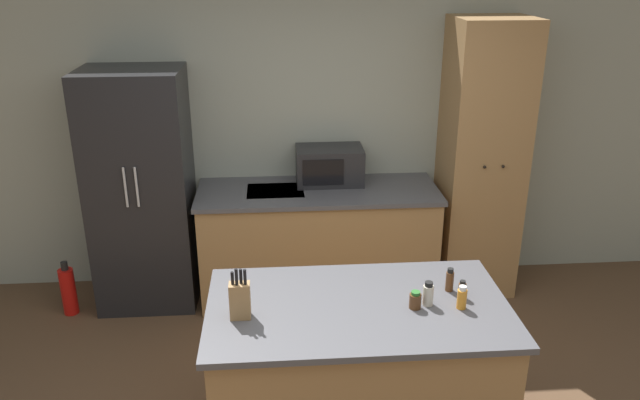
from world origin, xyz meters
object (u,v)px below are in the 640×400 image
spice_bottle_tall_dark (450,280)px  pantry_cabinet (481,160)px  spice_bottle_pale_salt (462,290)px  fire_extinguisher (68,291)px  spice_bottle_green_herb (462,298)px  knife_block (240,299)px  spice_bottle_amber_oil (415,300)px  refrigerator (142,191)px  spice_bottle_short_red (428,294)px  microwave (329,165)px

spice_bottle_tall_dark → pantry_cabinet: bearing=67.2°
spice_bottle_pale_salt → fire_extinguisher: bearing=149.7°
spice_bottle_green_herb → fire_extinguisher: (-2.58, 1.63, -0.77)m
fire_extinguisher → pantry_cabinet: bearing=4.0°
knife_block → spice_bottle_amber_oil: knife_block is taller
spice_bottle_green_herb → refrigerator: bearing=137.3°
refrigerator → spice_bottle_pale_salt: bearing=-40.6°
spice_bottle_tall_dark → spice_bottle_green_herb: size_ratio=1.04×
spice_bottle_tall_dark → spice_bottle_amber_oil: (-0.23, -0.17, -0.02)m
spice_bottle_green_herb → spice_bottle_pale_salt: (0.03, 0.10, -0.01)m
spice_bottle_short_red → knife_block: bearing=-177.1°
spice_bottle_green_herb → fire_extinguisher: 3.15m
pantry_cabinet → microwave: pantry_cabinet is taller
pantry_cabinet → microwave: 1.21m
microwave → spice_bottle_green_herb: (0.52, -1.95, -0.09)m
refrigerator → spice_bottle_pale_salt: (2.01, -1.73, 0.02)m
knife_block → spice_bottle_short_red: knife_block is taller
spice_bottle_pale_salt → microwave: bearing=106.5°
knife_block → spice_bottle_pale_salt: size_ratio=2.74×
refrigerator → microwave: (1.47, 0.12, 0.13)m
pantry_cabinet → spice_bottle_short_red: pantry_cabinet is taller
spice_bottle_tall_dark → microwave: bearing=105.9°
spice_bottle_green_herb → knife_block: bearing=-179.9°
spice_bottle_amber_oil → pantry_cabinet: bearing=63.2°
spice_bottle_green_herb → fire_extinguisher: spice_bottle_green_herb is taller
fire_extinguisher → knife_block: bearing=-48.6°
refrigerator → spice_bottle_tall_dark: refrigerator is taller
knife_block → spice_bottle_green_herb: (1.15, 0.00, -0.04)m
refrigerator → spice_bottle_short_red: 2.54m
spice_bottle_amber_oil → spice_bottle_green_herb: size_ratio=0.75×
microwave → knife_block: size_ratio=1.88×
spice_bottle_green_herb → microwave: bearing=104.8°
knife_block → spice_bottle_short_red: bearing=2.9°
refrigerator → spice_bottle_amber_oil: (1.74, -1.81, 0.02)m
refrigerator → fire_extinguisher: refrigerator is taller
spice_bottle_green_herb → spice_bottle_pale_salt: bearing=72.6°
knife_block → spice_bottle_amber_oil: (0.90, 0.02, -0.06)m
refrigerator → spice_bottle_amber_oil: 2.51m
spice_bottle_tall_dark → spice_bottle_short_red: (-0.15, -0.14, -0.00)m
refrigerator → spice_bottle_green_herb: refrigerator is taller
pantry_cabinet → spice_bottle_short_red: bearing=-115.3°
microwave → fire_extinguisher: microwave is taller
spice_bottle_amber_oil → fire_extinguisher: (-2.34, 1.61, -0.76)m
knife_block → fire_extinguisher: size_ratio=0.63×
spice_bottle_tall_dark → spice_bottle_amber_oil: size_ratio=1.40×
knife_block → spice_bottle_tall_dark: knife_block is taller
pantry_cabinet → spice_bottle_pale_salt: (-0.66, -1.76, -0.15)m
knife_block → spice_bottle_tall_dark: (1.13, 0.19, -0.04)m
spice_bottle_tall_dark → fire_extinguisher: spice_bottle_tall_dark is taller
refrigerator → knife_block: refrigerator is taller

